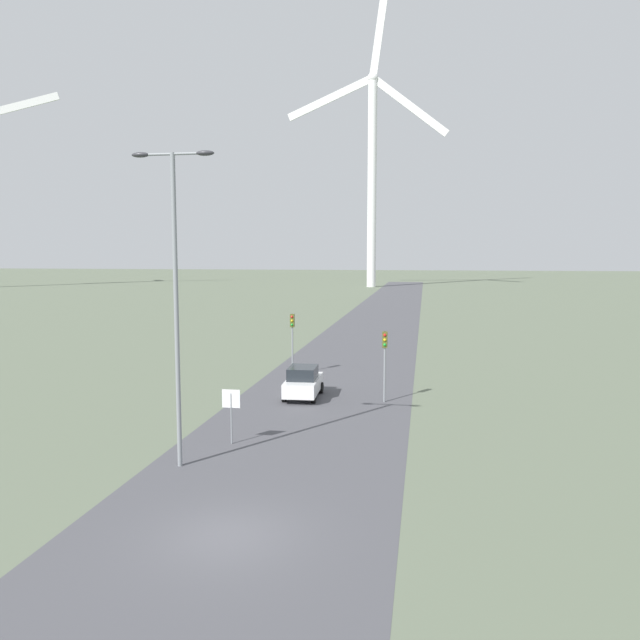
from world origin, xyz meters
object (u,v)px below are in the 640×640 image
Objects in this scene: stop_sign_near at (231,406)px; wind_turbine_left at (372,159)px; streetlamp at (176,278)px; car_approaching at (303,382)px; traffic_light_post_near_left at (292,330)px; traffic_light_post_near_right at (385,351)px.

wind_turbine_left is (-5.16, 130.68, 29.69)m from stop_sign_near.
streetlamp is 14.08m from car_approaching.
traffic_light_post_near_left is 1.05× the size of traffic_light_post_near_right.
streetlamp is 19.39m from traffic_light_post_near_left.
traffic_light_post_near_right is at bearing 55.54° from stop_sign_near.
traffic_light_post_near_left is (0.45, 18.91, -4.30)m from streetlamp.
wind_turbine_left reaches higher than car_approaching.
traffic_light_post_near_right is 5.12m from car_approaching.
streetlamp is at bearing -121.09° from traffic_light_post_near_right.
streetlamp is 0.16× the size of wind_turbine_left.
traffic_light_post_near_left is (-0.67, 15.82, 1.38)m from stop_sign_near.
wind_turbine_left is (-11.24, 121.82, 28.46)m from traffic_light_post_near_right.
car_approaching is at bearing -72.80° from traffic_light_post_near_left.
traffic_light_post_near_left is 0.06× the size of wind_turbine_left.
stop_sign_near is 0.58× the size of traffic_light_post_near_left.
streetlamp is 2.89× the size of car_approaching.
wind_turbine_left is (-6.54, 121.50, 30.46)m from car_approaching.
streetlamp reaches higher than car_approaching.
stop_sign_near is 9.31m from car_approaching.
streetlamp is 6.56m from stop_sign_near.
stop_sign_near is at bearing -87.74° from wind_turbine_left.
streetlamp is at bearing -101.56° from car_approaching.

